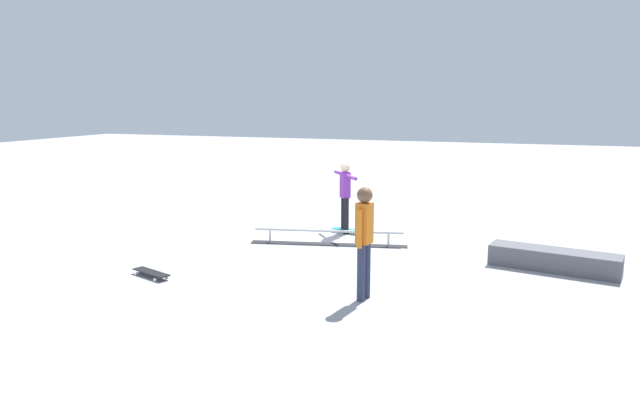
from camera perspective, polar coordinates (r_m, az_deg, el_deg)
The scene contains 7 objects.
ground_plane at distance 11.67m, azimuth -0.31°, elevation -4.66°, with size 60.00×60.00×0.00m, color #9E9EA3.
grind_rail at distance 11.88m, azimuth 0.83°, elevation -3.74°, with size 3.17×0.91×0.31m.
skate_ledge at distance 10.91m, azimuth 21.83°, elevation -5.44°, with size 2.13×0.54×0.36m, color #595960.
skater_main at distance 12.75m, azimuth 2.46°, elevation 0.77°, with size 0.83×1.04×1.57m.
skateboard_main at distance 12.87m, azimuth 2.88°, elevation -2.96°, with size 0.82×0.37×0.09m.
bystander_orange_shirt at distance 8.53m, azimuth 4.33°, elevation -3.58°, with size 0.23×0.38×1.68m.
loose_skateboard_black at distance 10.18m, azimuth -16.14°, elevation -6.81°, with size 0.82×0.46×0.09m.
Camera 1 is at (-3.92, 10.60, 2.92)m, focal length 32.82 mm.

